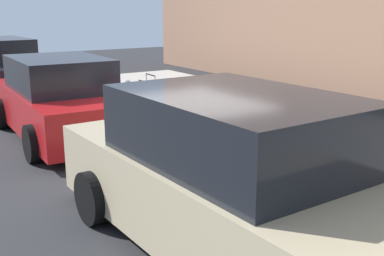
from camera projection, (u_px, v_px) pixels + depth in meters
name	position (u px, v px, depth m)	size (l,w,h in m)	color
ground_plane	(183.00, 153.00, 8.41)	(40.00, 40.00, 0.00)	#28282B
sidewalk_curb	(287.00, 130.00, 9.72)	(18.00, 5.00, 0.14)	#ADA89E
suitcase_navy_0	(343.00, 177.00, 6.01)	(0.48, 0.21, 0.79)	navy
suitcase_olive_1	(312.00, 158.00, 6.42)	(0.44, 0.26, 1.09)	#59601E
suitcase_red_2	(290.00, 152.00, 6.86)	(0.39, 0.25, 0.98)	red
suitcase_silver_3	(262.00, 146.00, 7.21)	(0.43, 0.25, 0.85)	#9EA0A8
suitcase_teal_4	(249.00, 135.00, 7.66)	(0.38, 0.25, 1.02)	#0F606B
suitcase_black_5	(225.00, 133.00, 7.99)	(0.42, 0.25, 0.84)	black
suitcase_maroon_6	(210.00, 125.00, 8.43)	(0.43, 0.21, 0.71)	maroon
suitcase_navy_7	(192.00, 119.00, 8.76)	(0.35, 0.27, 1.04)	navy
suitcase_olive_8	(180.00, 114.00, 9.18)	(0.48, 0.25, 0.78)	#59601E
suitcase_red_9	(167.00, 112.00, 9.64)	(0.44, 0.23, 0.80)	red
suitcase_silver_10	(151.00, 105.00, 10.04)	(0.50, 0.21, 1.01)	#9EA0A8
suitcase_teal_11	(143.00, 100.00, 10.50)	(0.38, 0.26, 0.81)	#0F606B
fire_hydrant	(127.00, 95.00, 11.09)	(0.39, 0.21, 0.72)	#99999E
bollard_post	(110.00, 92.00, 11.55)	(0.16, 0.16, 0.70)	brown
parked_car_beige_0	(235.00, 181.00, 4.86)	(4.79, 2.17, 1.69)	tan
parked_car_red_1	(61.00, 100.00, 9.29)	(4.32, 2.07, 1.56)	#AD1619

